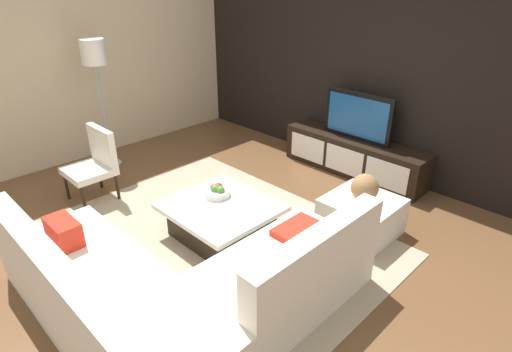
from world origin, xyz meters
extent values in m
plane|color=brown|center=(0.00, 0.00, 0.00)|extent=(14.00, 14.00, 0.00)
cube|color=black|center=(0.00, 2.70, 1.40)|extent=(6.40, 0.12, 2.80)
cube|color=beige|center=(-3.20, 0.20, 1.40)|extent=(0.12, 5.20, 2.80)
cube|color=tan|center=(-0.10, 0.00, 0.01)|extent=(3.40, 2.65, 0.01)
cube|color=black|center=(0.00, 2.40, 0.25)|extent=(2.03, 0.46, 0.50)
cube|color=white|center=(-0.62, 2.17, 0.25)|extent=(0.57, 0.01, 0.35)
cube|color=white|center=(0.00, 2.17, 0.25)|extent=(0.57, 0.01, 0.35)
cube|color=white|center=(0.62, 2.17, 0.25)|extent=(0.57, 0.01, 0.35)
cube|color=black|center=(0.00, 2.40, 0.81)|extent=(0.98, 0.05, 0.62)
cube|color=#194C8C|center=(0.00, 2.37, 0.81)|extent=(0.88, 0.01, 0.52)
cube|color=silver|center=(0.20, -1.30, 0.21)|extent=(2.37, 0.85, 0.42)
cube|color=silver|center=(0.20, -1.64, 0.62)|extent=(2.37, 0.18, 0.41)
cube|color=silver|center=(0.96, -0.14, 0.21)|extent=(0.85, 1.47, 0.42)
cube|color=silver|center=(1.29, -0.14, 0.62)|extent=(0.18, 1.47, 0.41)
cube|color=red|center=(-0.51, -1.30, 0.53)|extent=(0.36, 0.20, 0.22)
cube|color=red|center=(0.96, 0.23, 0.45)|extent=(0.60, 0.44, 0.06)
cube|color=black|center=(-0.10, 0.10, 0.17)|extent=(0.84, 0.78, 0.33)
cube|color=white|center=(-0.10, 0.10, 0.35)|extent=(1.05, 0.98, 0.05)
cylinder|color=black|center=(-2.05, -0.70, 0.19)|extent=(0.04, 0.04, 0.38)
cylinder|color=black|center=(-1.59, -0.70, 0.19)|extent=(0.04, 0.04, 0.38)
cylinder|color=black|center=(-2.05, -0.28, 0.19)|extent=(0.04, 0.04, 0.38)
cylinder|color=black|center=(-1.59, -0.28, 0.19)|extent=(0.04, 0.04, 0.38)
cube|color=silver|center=(-1.82, -0.49, 0.38)|extent=(0.54, 0.51, 0.08)
cube|color=silver|center=(-1.82, -0.28, 0.65)|extent=(0.54, 0.08, 0.45)
cylinder|color=#A5A5AA|center=(-2.63, 0.17, 0.01)|extent=(0.28, 0.28, 0.02)
cylinder|color=#A5A5AA|center=(-2.63, 0.17, 0.73)|extent=(0.03, 0.03, 1.40)
cylinder|color=white|center=(-2.63, 0.17, 1.59)|extent=(0.31, 0.31, 0.32)
cube|color=silver|center=(0.88, 1.19, 0.20)|extent=(0.70, 0.70, 0.40)
cylinder|color=silver|center=(-0.28, 0.20, 0.42)|extent=(0.28, 0.28, 0.07)
sphere|color=#4C8C33|center=(-0.22, 0.20, 0.47)|extent=(0.09, 0.09, 0.09)
sphere|color=#B23326|center=(-0.29, 0.23, 0.47)|extent=(0.09, 0.09, 0.09)
sphere|color=#B23326|center=(-0.32, 0.19, 0.46)|extent=(0.07, 0.07, 0.07)
sphere|color=#4C8C33|center=(-0.28, 0.18, 0.47)|extent=(0.09, 0.09, 0.09)
sphere|color=#997247|center=(0.88, 1.19, 0.54)|extent=(0.28, 0.28, 0.28)
camera|label=1|loc=(2.73, -2.23, 2.51)|focal=29.09mm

